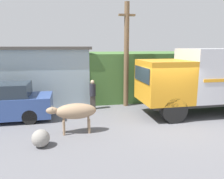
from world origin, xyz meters
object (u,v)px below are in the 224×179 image
at_px(brown_cow, 75,112).
at_px(pedestrian_on_hill, 93,93).
at_px(utility_pole, 126,54).
at_px(roadside_rock, 41,138).
at_px(cargo_truck, 214,78).

height_order(brown_cow, pedestrian_on_hill, pedestrian_on_hill).
bearing_deg(utility_pole, brown_cow, -130.67).
relative_size(brown_cow, roadside_rock, 3.16).
height_order(brown_cow, roadside_rock, brown_cow).
relative_size(cargo_truck, brown_cow, 3.78).
bearing_deg(pedestrian_on_hill, roadside_rock, 70.88).
bearing_deg(roadside_rock, cargo_truck, 15.62).
height_order(pedestrian_on_hill, roadside_rock, pedestrian_on_hill).
distance_m(brown_cow, pedestrian_on_hill, 3.36).
distance_m(cargo_truck, pedestrian_on_hill, 6.29).
height_order(utility_pole, roadside_rock, utility_pole).
xyz_separation_m(brown_cow, roadside_rock, (-1.21, -1.02, -0.57)).
xyz_separation_m(pedestrian_on_hill, utility_pole, (1.96, 0.33, 2.08)).
xyz_separation_m(cargo_truck, brown_cow, (-6.99, -1.28, -0.97)).
relative_size(brown_cow, utility_pole, 0.34).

